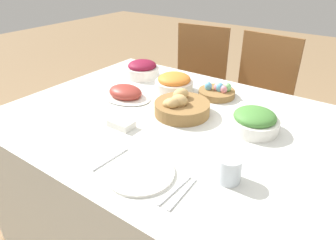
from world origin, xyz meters
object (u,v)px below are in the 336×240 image
Objects in this scene: green_salad_bowl at (254,121)px; drinking_cup at (229,169)px; chair_far_left at (195,88)px; carrot_bowl at (174,83)px; fork at (110,159)px; ham_platter at (126,93)px; knife at (175,190)px; egg_basket at (217,92)px; beet_salad_bowl at (142,69)px; dinner_plate at (140,173)px; spoon at (183,194)px; butter_dish at (121,124)px; chair_far_center at (256,104)px; bread_basket at (181,106)px.

green_salad_bowl is 2.37× the size of drinking_cup.
carrot_bowl is (0.25, -0.66, 0.31)m from chair_far_left.
carrot_bowl is 1.24× the size of fork.
knife is at bearing -35.91° from ham_platter.
beet_salad_bowl is (-0.52, 0.00, 0.02)m from egg_basket.
ham_platter is 1.44× the size of beet_salad_bowl.
chair_far_left reaches higher than dinner_plate.
dinner_plate is 1.39× the size of fork.
carrot_bowl reaches higher than spoon.
egg_basket reaches higher than butter_dish.
beet_salad_bowl is at bearing 124.48° from fork.
green_salad_bowl is 0.37m from drinking_cup.
ham_platter is at bearing -127.33° from carrot_bowl.
beet_salad_bowl is 1.20× the size of spoon.
egg_basket is 0.37m from green_salad_bowl.
ham_platter is 0.69m from green_salad_bowl.
ham_platter reaches higher than dinner_plate.
egg_basket is 0.24m from carrot_bowl.
knife and spoon have the same top height.
green_salad_bowl is 0.55m from dinner_plate.
egg_basket is 0.66× the size of ham_platter.
green_salad_bowl is at bearing 32.57° from butter_dish.
ham_platter is 1.39× the size of carrot_bowl.
drinking_cup is (0.87, -0.60, -0.00)m from beet_salad_bowl.
spoon is (0.65, -0.45, -0.02)m from ham_platter.
green_salad_bowl is at bearing -67.18° from chair_far_center.
knife is (0.62, -0.45, -0.02)m from ham_platter.
beet_salad_bowl is 1.82× the size of butter_dish.
drinking_cup is at bearing 57.20° from spoon.
egg_basket is 2.17× the size of drinking_cup.
bread_basket is 1.24× the size of carrot_bowl.
beet_salad_bowl reaches higher than knife.
bread_basket reaches higher than green_salad_bowl.
chair_far_left reaches higher than fork.
spoon is 1.52× the size of butter_dish.
bread_basket is 0.55m from spoon.
drinking_cup is at bearing -42.23° from carrot_bowl.
chair_far_left is 1.42m from fork.
chair_far_center reaches higher than butter_dish.
bread_basket is 1.35× the size of egg_basket.
ham_platter is at bearing 146.82° from knife.
chair_far_center is 5.77× the size of spoon.
chair_far_left is 0.93m from ham_platter.
carrot_bowl reaches higher than knife.
carrot_bowl is 1.03× the size of beet_salad_bowl.
fork is 1.52× the size of butter_dish.
egg_basket is 0.79m from spoon.
knife is (0.28, -0.46, -0.04)m from bread_basket.
spoon is at bearing -24.26° from butter_dish.
carrot_bowl is (-0.52, 0.15, 0.00)m from green_salad_bowl.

